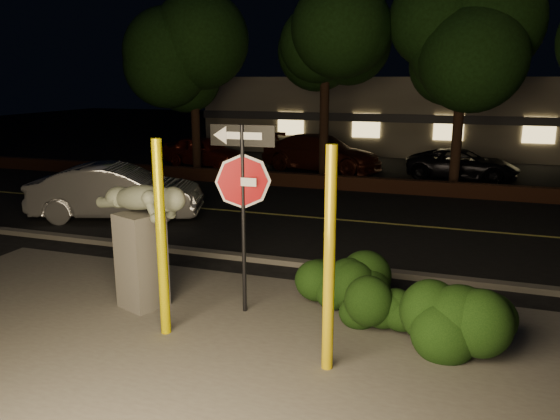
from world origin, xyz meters
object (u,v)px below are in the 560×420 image
at_px(parked_car_red, 204,151).
at_px(parked_car_darkred, 321,153).
at_px(sculpture, 141,231).
at_px(silver_sedan, 117,192).
at_px(yellow_pole_left, 161,240).
at_px(parked_car_dark, 462,164).
at_px(yellow_pole_right, 329,262).
at_px(signpost, 243,182).

relative_size(parked_car_red, parked_car_darkred, 0.76).
xyz_separation_m(sculpture, parked_car_darkred, (-0.72, 15.20, -0.63)).
bearing_deg(sculpture, silver_sedan, 149.28).
relative_size(yellow_pole_left, sculpture, 1.36).
height_order(parked_car_darkred, parked_car_dark, parked_car_darkred).
height_order(silver_sedan, parked_car_darkred, silver_sedan).
height_order(yellow_pole_right, sculpture, yellow_pole_right).
xyz_separation_m(silver_sedan, parked_car_dark, (9.27, 9.74, -0.18)).
relative_size(yellow_pole_right, silver_sedan, 0.66).
distance_m(parked_car_darkred, parked_car_dark, 5.84).
height_order(yellow_pole_left, sculpture, yellow_pole_left).
xyz_separation_m(yellow_pole_left, parked_car_dark, (4.25, 15.73, -0.94)).
relative_size(yellow_pole_left, parked_car_dark, 0.72).
relative_size(signpost, sculpture, 1.41).
height_order(silver_sedan, parked_car_red, silver_sedan).
bearing_deg(yellow_pole_right, parked_car_dark, 84.36).
bearing_deg(yellow_pole_left, silver_sedan, 129.97).
relative_size(silver_sedan, parked_car_red, 1.17).
bearing_deg(yellow_pole_left, parked_car_dark, 74.89).
bearing_deg(parked_car_red, parked_car_darkred, -72.75).
xyz_separation_m(yellow_pole_left, parked_car_darkred, (-1.59, 15.98, -0.77)).
height_order(yellow_pole_left, yellow_pole_right, yellow_pole_right).
bearing_deg(signpost, parked_car_red, 115.96).
xyz_separation_m(yellow_pole_right, sculpture, (-3.54, 1.03, -0.16)).
distance_m(silver_sedan, parked_car_red, 9.69).
distance_m(yellow_pole_right, sculpture, 3.69).
relative_size(signpost, parked_car_dark, 0.75).
bearing_deg(parked_car_dark, sculpture, 164.57).
height_order(sculpture, parked_car_darkred, sculpture).
relative_size(sculpture, parked_car_darkred, 0.43).
bearing_deg(signpost, silver_sedan, 137.95).
distance_m(yellow_pole_right, silver_sedan, 9.93).
distance_m(signpost, parked_car_red, 16.41).
bearing_deg(yellow_pole_right, yellow_pole_left, 174.85).
bearing_deg(parked_car_dark, yellow_pole_left, 168.36).
bearing_deg(silver_sedan, parked_car_red, -7.16).
height_order(sculpture, parked_car_red, sculpture).
height_order(yellow_pole_left, parked_car_darkred, yellow_pole_left).
bearing_deg(yellow_pole_left, yellow_pole_right, -5.15).
distance_m(signpost, parked_car_darkred, 15.10).
relative_size(yellow_pole_left, parked_car_red, 0.76).
bearing_deg(parked_car_darkred, parked_car_red, 106.91).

